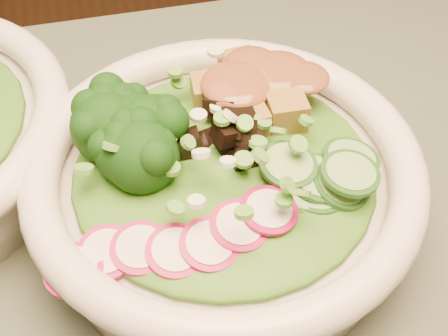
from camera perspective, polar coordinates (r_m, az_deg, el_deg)
name	(u,v)px	position (r m, az deg, el deg)	size (l,w,h in m)	color
salad_bowl	(224,187)	(0.43, 0.00, -1.78)	(0.27, 0.27, 0.07)	silver
lettuce_bed	(224,167)	(0.41, 0.00, 0.09)	(0.20, 0.20, 0.02)	#266014
broccoli_florets	(135,130)	(0.42, -8.14, 3.46)	(0.08, 0.07, 0.04)	black
radish_slices	(191,241)	(0.37, -3.04, -6.69)	(0.11, 0.04, 0.02)	#9A0B44
cucumber_slices	(321,181)	(0.39, 8.84, -1.21)	(0.07, 0.07, 0.04)	#7BAF61
mushroom_heap	(230,140)	(0.41, 0.57, 2.57)	(0.07, 0.07, 0.04)	black
tofu_cubes	(256,95)	(0.45, 2.93, 6.65)	(0.09, 0.06, 0.04)	olive
peanut_sauce	(257,81)	(0.44, 3.00, 7.93)	(0.07, 0.06, 0.02)	brown
scallion_garnish	(224,142)	(0.40, 0.00, 2.43)	(0.19, 0.19, 0.02)	#5AA138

